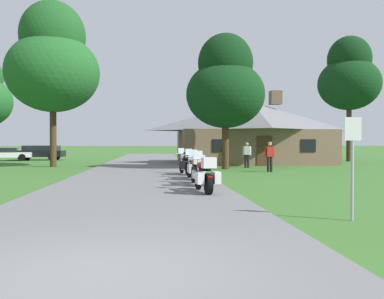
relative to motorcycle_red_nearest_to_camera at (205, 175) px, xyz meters
name	(u,v)px	position (x,y,z in m)	size (l,w,h in m)	color
ground_plane	(144,170)	(-2.20, 12.01, -0.61)	(500.00, 500.00, 0.00)	#386628
asphalt_driveway	(143,172)	(-2.20, 10.01, -0.58)	(6.40, 80.00, 0.06)	slate
motorcycle_red_nearest_to_camera	(205,175)	(0.00, 0.00, 0.00)	(0.86, 2.08, 1.30)	black
motorcycle_red_second_in_row	(197,170)	(0.00, 2.54, 0.01)	(0.66, 2.08, 1.30)	black
motorcycle_silver_third_in_row	(194,167)	(0.13, 4.93, 0.00)	(0.90, 2.08, 1.30)	black
motorcycle_silver_farthest_in_row	(186,163)	(-0.02, 7.71, 0.00)	(0.92, 2.08, 1.30)	black
stone_lodge	(251,131)	(6.26, 20.70, 1.97)	(12.15, 9.19, 5.90)	brown
bystander_white_shirt_near_lodge	(247,154)	(4.48, 14.11, 0.32)	(0.54, 0.30, 1.67)	black
bystander_red_shirt_beside_signpost	(270,155)	(4.88, 10.09, 0.34)	(0.55, 0.24, 1.69)	black
metal_signpost_roadside	(352,155)	(2.51, -4.67, 0.74)	(0.36, 0.06, 2.14)	#9EA0A5
tree_by_lodge_front	(225,85)	(2.82, 12.74, 4.59)	(4.87, 4.87, 8.39)	#422D19
tree_right_of_lodge	(349,77)	(15.76, 23.17, 6.94)	(5.48, 5.48, 11.16)	#422D19
tree_left_near	(53,62)	(-8.44, 16.40, 6.54)	(6.28, 6.28, 11.28)	#422D19
parked_black_suv_far_left	(40,152)	(-12.54, 28.63, 0.17)	(4.71, 2.13, 1.40)	black
parked_white_sedan_far_left	(7,154)	(-15.06, 27.09, 0.03)	(4.50, 2.70, 1.20)	silver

